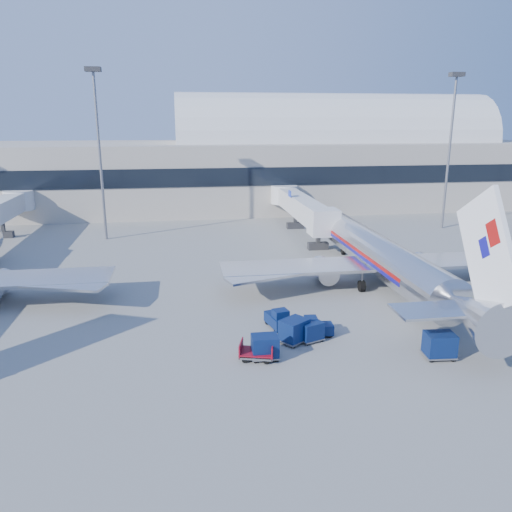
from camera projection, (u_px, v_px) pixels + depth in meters
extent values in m
plane|color=gray|center=(295.00, 309.00, 43.74)|extent=(260.00, 260.00, 0.00)
cube|color=#B2AA9E|center=(95.00, 176.00, 92.01)|extent=(170.00, 28.00, 12.00)
cube|color=black|center=(81.00, 179.00, 78.43)|extent=(170.00, 0.40, 3.00)
cylinder|color=silver|center=(332.00, 142.00, 96.91)|extent=(60.00, 18.00, 18.00)
cylinder|color=silver|center=(379.00, 255.00, 50.14)|extent=(3.80, 28.00, 3.80)
sphere|color=silver|center=(337.00, 227.00, 63.50)|extent=(3.72, 3.72, 3.72)
cone|color=silver|center=(476.00, 313.00, 33.81)|extent=(3.80, 6.00, 3.80)
cube|color=#9F0D0C|center=(375.00, 250.00, 51.03)|extent=(3.85, 20.16, 0.32)
cube|color=navy|center=(375.00, 253.00, 51.13)|extent=(3.85, 20.16, 0.32)
cube|color=white|center=(488.00, 253.00, 32.18)|extent=(0.35, 7.79, 8.74)
cube|color=silver|center=(472.00, 308.00, 34.24)|extent=(11.00, 3.00, 0.18)
cube|color=silver|center=(382.00, 263.00, 49.34)|extent=(32.00, 5.00, 0.28)
cylinder|color=#B7B7BC|center=(324.00, 270.00, 50.23)|extent=(2.10, 3.80, 2.10)
cylinder|color=#B7B7BC|center=(427.00, 266.00, 51.81)|extent=(2.10, 3.80, 2.10)
cylinder|color=black|center=(343.00, 251.00, 61.28)|extent=(0.40, 0.90, 0.90)
cube|color=silver|center=(300.00, 206.00, 72.41)|extent=(2.70, 24.00, 2.70)
cube|color=silver|center=(324.00, 222.00, 60.77)|extent=(3.40, 3.20, 3.20)
cylinder|color=silver|center=(284.00, 195.00, 83.38)|extent=(4.40, 4.40, 3.00)
cube|color=#2D2D30|center=(318.00, 236.00, 63.44)|extent=(0.50, 0.50, 3.00)
cube|color=#2D2D30|center=(318.00, 246.00, 63.80)|extent=(2.60, 1.00, 0.90)
cube|color=#2D2D30|center=(295.00, 217.00, 75.85)|extent=(0.50, 0.50, 3.00)
cube|color=#2D2D30|center=(295.00, 226.00, 76.20)|extent=(2.60, 1.00, 0.90)
cube|color=navy|center=(290.00, 194.00, 71.71)|extent=(0.12, 1.40, 0.90)
cylinder|color=silver|center=(19.00, 200.00, 77.34)|extent=(4.40, 4.40, 3.00)
cube|color=#2D2D30|center=(3.00, 225.00, 69.81)|extent=(0.50, 0.50, 3.00)
cube|color=#2D2D30|center=(4.00, 235.00, 70.16)|extent=(2.60, 1.00, 0.90)
cylinder|color=slate|center=(100.00, 159.00, 66.61)|extent=(0.36, 0.36, 22.00)
cube|color=#2D2D30|center=(93.00, 69.00, 63.64)|extent=(2.00, 1.20, 0.60)
cylinder|color=slate|center=(449.00, 155.00, 73.79)|extent=(0.36, 0.36, 22.00)
cube|color=#2D2D30|center=(457.00, 74.00, 70.83)|extent=(2.00, 1.20, 0.60)
cube|color=#9E9E96|center=(472.00, 287.00, 48.12)|extent=(3.00, 0.55, 0.90)
cube|color=#9E9E96|center=(503.00, 285.00, 48.59)|extent=(3.00, 0.55, 0.90)
cube|color=#091945|center=(317.00, 329.00, 38.09)|extent=(2.45, 1.35, 0.77)
cube|color=#091945|center=(311.00, 321.00, 37.89)|extent=(1.00, 1.09, 0.72)
cylinder|color=black|center=(326.00, 329.00, 38.68)|extent=(0.59, 0.27, 0.58)
cube|color=#091945|center=(456.00, 310.00, 41.84)|extent=(2.67, 1.59, 0.82)
cube|color=#091945|center=(450.00, 302.00, 41.66)|extent=(1.13, 1.22, 0.77)
cylinder|color=black|center=(463.00, 311.00, 42.41)|extent=(0.64, 0.32, 0.61)
cube|color=#091945|center=(278.00, 320.00, 39.63)|extent=(1.85, 2.81, 0.84)
cube|color=#091945|center=(281.00, 315.00, 38.95)|extent=(1.32, 1.24, 0.78)
cylinder|color=black|center=(267.00, 320.00, 40.33)|extent=(0.39, 0.67, 0.63)
cube|color=#091945|center=(311.00, 330.00, 37.10)|extent=(1.96, 1.75, 1.31)
cube|color=slate|center=(311.00, 338.00, 37.27)|extent=(2.06, 1.82, 0.09)
cylinder|color=black|center=(314.00, 335.00, 37.99)|extent=(0.39, 0.26, 0.36)
cube|color=#091945|center=(294.00, 330.00, 36.82)|extent=(2.46, 2.36, 1.56)
cube|color=slate|center=(294.00, 339.00, 37.03)|extent=(2.57, 2.47, 0.11)
cylinder|color=black|center=(295.00, 334.00, 37.95)|extent=(0.45, 0.39, 0.43)
cube|color=#091945|center=(265.00, 346.00, 34.29)|extent=(1.83, 1.43, 1.47)
cube|color=slate|center=(265.00, 356.00, 34.49)|extent=(1.94, 1.49, 0.10)
cylinder|color=black|center=(274.00, 352.00, 35.12)|extent=(0.41, 0.17, 0.40)
cube|color=#091945|center=(440.00, 344.00, 34.39)|extent=(2.08, 1.68, 1.58)
cube|color=slate|center=(439.00, 355.00, 34.60)|extent=(2.19, 1.74, 0.11)
cylinder|color=black|center=(445.00, 351.00, 35.23)|extent=(0.45, 0.21, 0.44)
cube|color=#091945|center=(488.00, 315.00, 40.06)|extent=(1.61, 1.26, 1.30)
cube|color=slate|center=(487.00, 322.00, 40.23)|extent=(1.70, 1.30, 0.09)
cylinder|color=black|center=(490.00, 320.00, 40.79)|extent=(0.36, 0.14, 0.36)
cube|color=slate|center=(257.00, 355.00, 34.33)|extent=(2.67, 2.16, 0.13)
cube|color=maroon|center=(257.00, 352.00, 34.27)|extent=(2.69, 2.22, 0.08)
cylinder|color=black|center=(268.00, 354.00, 34.83)|extent=(0.45, 0.28, 0.42)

